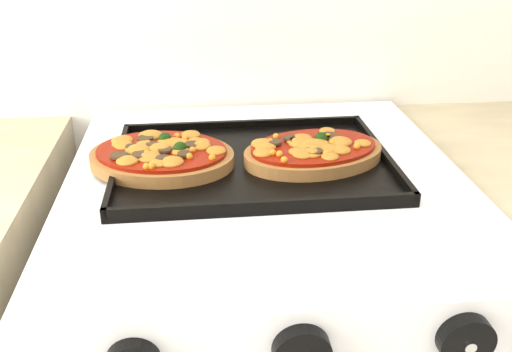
{
  "coord_description": "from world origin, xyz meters",
  "views": [
    {
      "loc": [
        -0.05,
        0.92,
        1.28
      ],
      "look_at": [
        0.03,
        1.66,
        0.92
      ],
      "focal_mm": 40.0,
      "sensor_mm": 36.0,
      "label": 1
    }
  ],
  "objects": [
    {
      "name": "knob_right",
      "position": [
        0.22,
        1.37,
        0.85
      ],
      "size": [
        0.06,
        0.02,
        0.06
      ],
      "primitive_type": "cylinder",
      "rotation": [
        1.57,
        0.0,
        0.0
      ],
      "color": "black",
      "rests_on": "control_panel"
    },
    {
      "name": "control_panel",
      "position": [
        0.04,
        1.39,
        0.85
      ],
      "size": [
        0.6,
        0.02,
        0.09
      ],
      "primitive_type": "cube",
      "color": "white",
      "rests_on": "stove"
    },
    {
      "name": "knob_center",
      "position": [
        0.04,
        1.37,
        0.85
      ],
      "size": [
        0.06,
        0.02,
        0.06
      ],
      "primitive_type": "cylinder",
      "rotation": [
        1.57,
        0.0,
        0.0
      ],
      "color": "black",
      "rests_on": "control_panel"
    },
    {
      "name": "baking_tray",
      "position": [
        0.03,
        1.71,
        0.92
      ],
      "size": [
        0.41,
        0.31,
        0.02
      ],
      "primitive_type": "cube",
      "rotation": [
        0.0,
        0.0,
        0.0
      ],
      "color": "black",
      "rests_on": "stove"
    },
    {
      "name": "pizza_right",
      "position": [
        0.12,
        1.7,
        0.94
      ],
      "size": [
        0.24,
        0.19,
        0.03
      ],
      "primitive_type": null,
      "rotation": [
        0.0,
        0.0,
        0.22
      ],
      "color": "brown",
      "rests_on": "baking_tray"
    },
    {
      "name": "pizza_left",
      "position": [
        -0.11,
        1.71,
        0.94
      ],
      "size": [
        0.25,
        0.21,
        0.03
      ],
      "primitive_type": null,
      "rotation": [
        0.0,
        0.0,
        -0.22
      ],
      "color": "brown",
      "rests_on": "baking_tray"
    }
  ]
}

